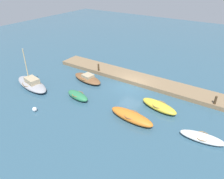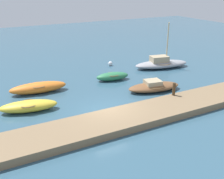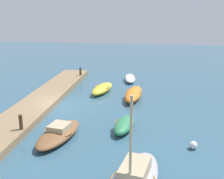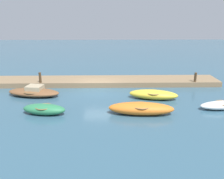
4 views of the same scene
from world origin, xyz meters
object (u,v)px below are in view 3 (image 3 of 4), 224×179
at_px(motorboat_brown, 59,133).
at_px(mooring_post_west, 80,71).
at_px(rowboat_white, 130,78).
at_px(dinghy_green, 124,125).
at_px(rowboat_yellow, 102,89).
at_px(mooring_post_mid_west, 21,122).
at_px(marker_buoy, 193,145).
at_px(rowboat_orange, 134,94).

xyz_separation_m(motorboat_brown, mooring_post_west, (-14.40, -2.38, 0.55)).
xyz_separation_m(rowboat_white, dinghy_green, (12.76, 0.69, 0.07)).
distance_m(motorboat_brown, mooring_post_west, 14.61).
bearing_deg(rowboat_white, dinghy_green, -3.20).
bearing_deg(rowboat_yellow, dinghy_green, 31.73).
xyz_separation_m(rowboat_yellow, mooring_post_west, (-4.52, -3.29, 0.54)).
xyz_separation_m(rowboat_yellow, mooring_post_mid_west, (9.92, -3.29, 0.58)).
height_order(dinghy_green, mooring_post_mid_west, mooring_post_mid_west).
relative_size(mooring_post_mid_west, marker_buoy, 2.09).
relative_size(dinghy_green, mooring_post_west, 3.57).
height_order(rowboat_orange, mooring_post_mid_west, mooring_post_mid_west).
relative_size(motorboat_brown, rowboat_yellow, 1.14).
xyz_separation_m(rowboat_white, rowboat_orange, (6.10, 0.83, 0.13)).
relative_size(rowboat_orange, mooring_post_west, 5.23).
distance_m(dinghy_green, motorboat_brown, 4.24).
relative_size(rowboat_white, marker_buoy, 7.85).
bearing_deg(mooring_post_west, dinghy_green, 26.30).
relative_size(mooring_post_west, mooring_post_mid_west, 0.91).
bearing_deg(mooring_post_west, mooring_post_mid_west, 0.00).
bearing_deg(dinghy_green, marker_buoy, 74.11).
distance_m(rowboat_white, rowboat_yellow, 5.19).
xyz_separation_m(motorboat_brown, rowboat_orange, (-8.46, 3.98, 0.06)).
bearing_deg(marker_buoy, mooring_post_mid_west, -90.50).
relative_size(mooring_post_west, marker_buoy, 1.90).
height_order(rowboat_white, dinghy_green, dinghy_green).
height_order(dinghy_green, marker_buoy, dinghy_green).
bearing_deg(motorboat_brown, dinghy_green, 125.35).
bearing_deg(mooring_post_west, motorboat_brown, 9.40).
xyz_separation_m(dinghy_green, mooring_post_mid_west, (1.85, -6.23, 0.59)).
bearing_deg(dinghy_green, rowboat_white, -167.77).
height_order(rowboat_yellow, mooring_post_west, mooring_post_west).
bearing_deg(rowboat_orange, mooring_post_mid_west, -31.65).
bearing_deg(motorboat_brown, rowboat_yellow, -175.05).
xyz_separation_m(rowboat_white, rowboat_yellow, (4.68, -2.25, 0.08)).
bearing_deg(motorboat_brown, rowboat_orange, 164.98).
height_order(rowboat_white, marker_buoy, rowboat_white).
height_order(mooring_post_west, marker_buoy, mooring_post_west).
height_order(rowboat_white, rowboat_yellow, rowboat_yellow).
height_order(rowboat_white, mooring_post_mid_west, mooring_post_mid_west).
relative_size(rowboat_white, rowboat_yellow, 0.89).
relative_size(rowboat_white, dinghy_green, 1.15).
bearing_deg(mooring_post_mid_west, dinghy_green, 106.53).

